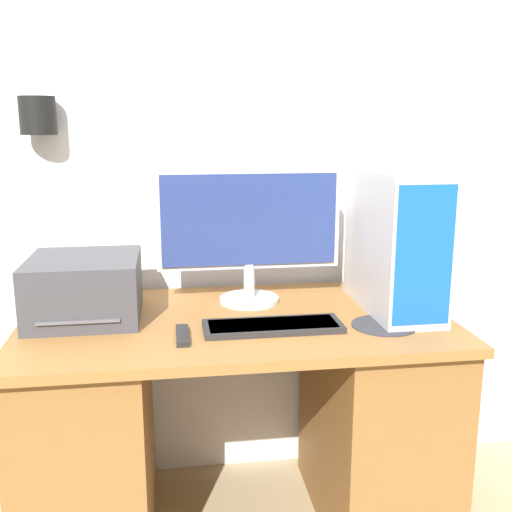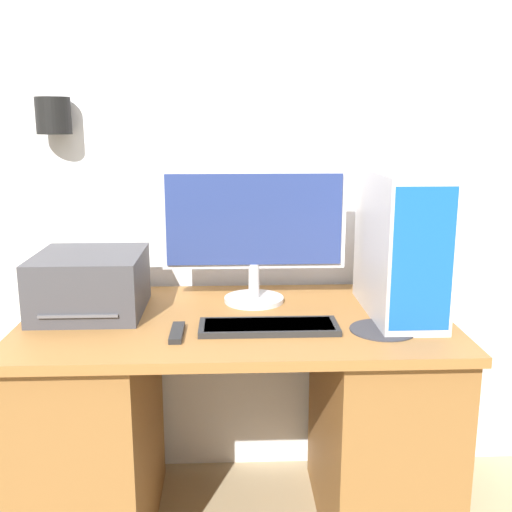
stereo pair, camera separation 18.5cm
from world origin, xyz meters
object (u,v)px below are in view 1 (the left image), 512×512
object	(u,v)px
monitor	(249,226)
printer	(85,288)
keyboard	(273,326)
computer_tower	(395,241)
remote_control	(182,335)
mouse	(392,317)

from	to	relation	value
monitor	printer	size ratio (longest dim) A/B	1.73
keyboard	printer	world-z (taller)	printer
keyboard	computer_tower	xyz separation A→B (m)	(0.42, 0.14, 0.22)
computer_tower	remote_control	world-z (taller)	computer_tower
printer	monitor	bearing A→B (deg)	9.81
mouse	remote_control	xyz separation A→B (m)	(-0.64, -0.03, -0.01)
monitor	computer_tower	xyz separation A→B (m)	(0.46, -0.15, -0.03)
monitor	remote_control	size ratio (longest dim) A/B	4.03
printer	computer_tower	bearing A→B (deg)	-3.36
keyboard	remote_control	size ratio (longest dim) A/B	2.71
keyboard	printer	distance (m)	0.60
printer	remote_control	xyz separation A→B (m)	(0.29, -0.23, -0.09)
printer	mouse	bearing A→B (deg)	-12.35
mouse	printer	xyz separation A→B (m)	(-0.93, 0.20, 0.07)
monitor	keyboard	xyz separation A→B (m)	(0.03, -0.29, -0.25)
mouse	remote_control	size ratio (longest dim) A/B	0.62
mouse	keyboard	bearing A→B (deg)	178.73
remote_control	keyboard	bearing A→B (deg)	7.45
keyboard	computer_tower	size ratio (longest dim) A/B	0.90
printer	remote_control	bearing A→B (deg)	-38.02
monitor	remote_control	bearing A→B (deg)	-126.19
monitor	computer_tower	world-z (taller)	computer_tower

